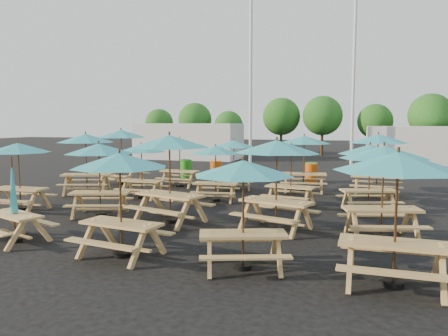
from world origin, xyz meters
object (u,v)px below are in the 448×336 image
(picnic_unit_6, at_px, (141,151))
(picnic_unit_13, at_px, (277,152))
(waste_bin_0, at_px, (185,168))
(waste_bin_4, at_px, (311,173))
(picnic_unit_4, at_px, (14,207))
(picnic_unit_5, at_px, (99,153))
(waste_bin_2, at_px, (216,170))
(picnic_unit_15, at_px, (304,143))
(picnic_unit_18, at_px, (370,153))
(picnic_unit_7, at_px, (180,144))
(picnic_unit_10, at_px, (216,153))
(waste_bin_1, at_px, (186,169))
(picnic_unit_3, at_px, (121,137))
(waste_bin_3, at_px, (311,172))
(picnic_unit_9, at_px, (169,146))
(picnic_unit_17, at_px, (384,157))
(picnic_unit_14, at_px, (291,153))
(picnic_unit_16, at_px, (398,169))
(picnic_unit_8, at_px, (120,166))
(picnic_unit_12, at_px, (243,174))
(picnic_unit_19, at_px, (378,142))
(picnic_unit_2, at_px, (86,142))
(picnic_unit_1, at_px, (18,152))
(picnic_unit_11, at_px, (234,147))

(picnic_unit_6, xyz_separation_m, picnic_unit_13, (5.72, -3.42, 0.30))
(waste_bin_0, bearing_deg, waste_bin_4, -3.08)
(picnic_unit_4, relative_size, picnic_unit_5, 0.80)
(waste_bin_4, bearing_deg, waste_bin_2, 179.71)
(picnic_unit_15, xyz_separation_m, picnic_unit_18, (2.47, -3.54, -0.14))
(picnic_unit_7, bearing_deg, waste_bin_0, 111.80)
(picnic_unit_10, bearing_deg, waste_bin_1, 113.62)
(picnic_unit_15, bearing_deg, picnic_unit_10, -138.95)
(picnic_unit_3, bearing_deg, picnic_unit_15, 13.03)
(waste_bin_3, bearing_deg, picnic_unit_7, -147.69)
(picnic_unit_9, bearing_deg, picnic_unit_17, 15.83)
(picnic_unit_6, height_order, waste_bin_4, picnic_unit_6)
(picnic_unit_14, xyz_separation_m, picnic_unit_16, (2.80, -6.81, 0.22))
(picnic_unit_3, xyz_separation_m, waste_bin_2, (3.57, 3.04, -1.74))
(waste_bin_1, bearing_deg, waste_bin_2, -6.92)
(waste_bin_1, bearing_deg, picnic_unit_4, -86.61)
(waste_bin_3, bearing_deg, picnic_unit_8, -101.11)
(picnic_unit_8, bearing_deg, waste_bin_2, 108.66)
(picnic_unit_3, xyz_separation_m, picnic_unit_9, (5.35, -6.53, -0.02))
(picnic_unit_5, bearing_deg, picnic_unit_18, 3.12)
(picnic_unit_13, bearing_deg, picnic_unit_10, 144.73)
(picnic_unit_14, xyz_separation_m, waste_bin_3, (0.02, 6.57, -1.36))
(picnic_unit_3, distance_m, picnic_unit_13, 10.60)
(picnic_unit_12, bearing_deg, picnic_unit_19, 54.72)
(picnic_unit_18, bearing_deg, picnic_unit_19, 65.54)
(picnic_unit_16, bearing_deg, picnic_unit_4, 178.68)
(picnic_unit_16, relative_size, waste_bin_4, 2.55)
(picnic_unit_2, height_order, waste_bin_1, picnic_unit_2)
(picnic_unit_1, distance_m, waste_bin_3, 12.95)
(picnic_unit_15, distance_m, waste_bin_2, 5.71)
(picnic_unit_11, relative_size, picnic_unit_14, 1.03)
(picnic_unit_4, distance_m, waste_bin_2, 12.53)
(picnic_unit_18, distance_m, picnic_unit_19, 3.34)
(picnic_unit_12, relative_size, picnic_unit_16, 1.05)
(picnic_unit_5, height_order, picnic_unit_11, picnic_unit_5)
(picnic_unit_6, relative_size, waste_bin_0, 2.22)
(picnic_unit_7, xyz_separation_m, waste_bin_2, (0.73, 2.94, -1.42))
(picnic_unit_4, relative_size, waste_bin_2, 2.21)
(picnic_unit_3, height_order, waste_bin_1, picnic_unit_3)
(picnic_unit_18, bearing_deg, picnic_unit_4, -161.21)
(picnic_unit_11, height_order, picnic_unit_13, picnic_unit_13)
(picnic_unit_1, bearing_deg, picnic_unit_4, -52.14)
(waste_bin_0, bearing_deg, picnic_unit_7, -71.77)
(picnic_unit_7, bearing_deg, picnic_unit_18, -19.90)
(picnic_unit_3, relative_size, picnic_unit_4, 1.33)
(picnic_unit_13, xyz_separation_m, waste_bin_1, (-6.49, 9.75, -1.62))
(picnic_unit_5, height_order, picnic_unit_7, picnic_unit_5)
(picnic_unit_4, bearing_deg, picnic_unit_13, 46.95)
(picnic_unit_15, distance_m, picnic_unit_18, 4.32)
(picnic_unit_17, xyz_separation_m, picnic_unit_19, (0.13, 6.60, 0.10))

